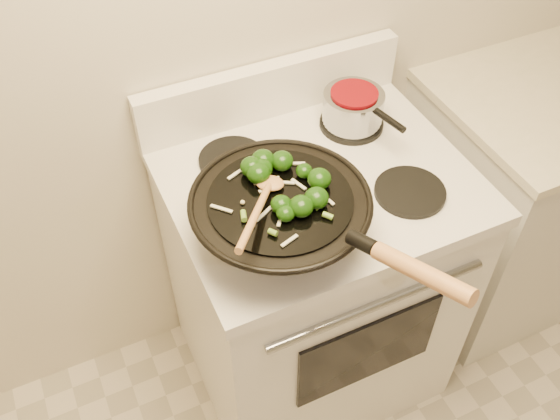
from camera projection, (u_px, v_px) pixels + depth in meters
name	position (u px, v px, depth m)	size (l,w,h in m)	color
stove	(312.00, 281.00, 1.94)	(0.78, 0.67, 1.08)	white
counter_unit	(524.00, 196.00, 2.22)	(0.75, 0.62, 0.91)	silver
wok	(282.00, 217.00, 1.41)	(0.41, 0.66, 0.24)	black
stirfry	(282.00, 180.00, 1.38)	(0.27, 0.27, 0.05)	#123508
wooden_spoon	(262.00, 201.00, 1.32)	(0.21, 0.26, 0.09)	#B67D47
saucepan	(353.00, 108.00, 1.71)	(0.17, 0.27, 0.10)	#919399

